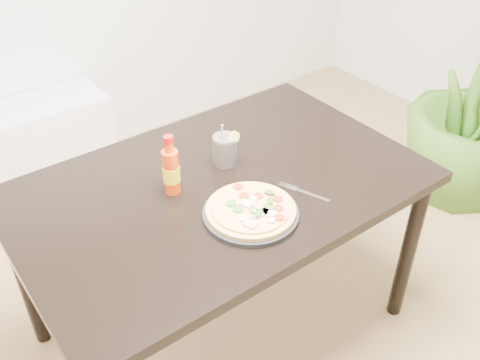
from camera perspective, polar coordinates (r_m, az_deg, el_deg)
dining_table at (r=1.90m, az=-2.17°, el=-2.27°), size 1.40×0.90×0.75m
plate at (r=1.70m, az=1.15°, el=-3.61°), size 0.31×0.31×0.02m
pizza at (r=1.69m, az=1.23°, el=-3.14°), size 0.29×0.29×0.03m
hot_sauce_bottle at (r=1.77m, az=-7.36°, el=1.04°), size 0.07×0.07×0.22m
cola_cup at (r=1.91m, az=-1.63°, el=3.14°), size 0.09×0.09×0.18m
fork at (r=1.81m, az=6.67°, el=-1.25°), size 0.08×0.18×0.00m
houseplant at (r=2.99m, az=24.11°, el=8.22°), size 0.94×0.94×1.19m
plant_pot at (r=3.23m, az=22.03°, el=0.64°), size 0.28×0.28×0.22m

